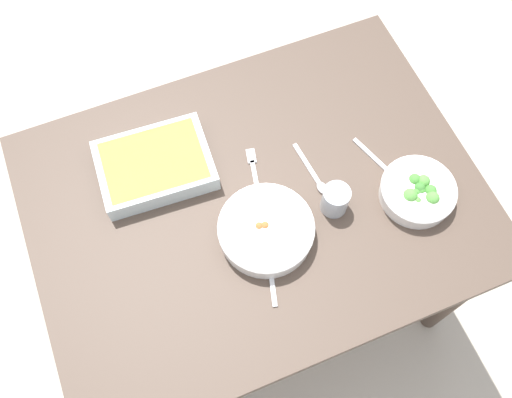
{
  "coord_description": "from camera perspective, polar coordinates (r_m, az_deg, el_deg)",
  "views": [
    {
      "loc": [
        0.24,
        0.58,
        2.1
      ],
      "look_at": [
        0.0,
        0.0,
        0.74
      ],
      "focal_mm": 39.3,
      "sensor_mm": 36.0,
      "label": 1
    }
  ],
  "objects": [
    {
      "name": "dining_table",
      "position": [
        1.58,
        0.0,
        -1.37
      ],
      "size": [
        1.2,
        0.9,
        0.74
      ],
      "color": "#4C3D33",
      "rests_on": "ground_plane"
    },
    {
      "name": "broccoli_bowl",
      "position": [
        1.54,
        16.14,
        0.74
      ],
      "size": [
        0.2,
        0.2,
        0.07
      ],
      "color": "white",
      "rests_on": "dining_table"
    },
    {
      "name": "spoon_by_stew",
      "position": [
        1.43,
        1.39,
        -6.52
      ],
      "size": [
        0.07,
        0.17,
        0.01
      ],
      "color": "silver",
      "rests_on": "dining_table"
    },
    {
      "name": "spoon_by_broccoli",
      "position": [
        1.58,
        12.72,
        3.43
      ],
      "size": [
        0.07,
        0.17,
        0.01
      ],
      "color": "silver",
      "rests_on": "dining_table"
    },
    {
      "name": "stew_bowl",
      "position": [
        1.43,
        1.03,
        -3.17
      ],
      "size": [
        0.25,
        0.25,
        0.06
      ],
      "color": "white",
      "rests_on": "dining_table"
    },
    {
      "name": "spoon_spare",
      "position": [
        1.53,
        5.98,
        2.35
      ],
      "size": [
        0.03,
        0.18,
        0.01
      ],
      "color": "silver",
      "rests_on": "dining_table"
    },
    {
      "name": "ground_plane",
      "position": [
        2.19,
        0.0,
        -8.17
      ],
      "size": [
        6.0,
        6.0,
        0.0
      ],
      "primitive_type": "plane",
      "color": "#B2A899"
    },
    {
      "name": "baking_dish",
      "position": [
        1.53,
        -10.25,
        3.44
      ],
      "size": [
        0.31,
        0.24,
        0.06
      ],
      "color": "silver",
      "rests_on": "dining_table"
    },
    {
      "name": "fork_on_table",
      "position": [
        1.53,
        -0.18,
        2.71
      ],
      "size": [
        0.06,
        0.18,
        0.01
      ],
      "color": "silver",
      "rests_on": "dining_table"
    },
    {
      "name": "drink_cup",
      "position": [
        1.47,
        8.04,
        -0.14
      ],
      "size": [
        0.07,
        0.07,
        0.08
      ],
      "color": "#B2BCC6",
      "rests_on": "dining_table"
    }
  ]
}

